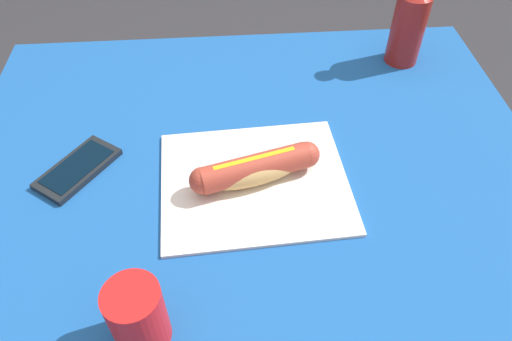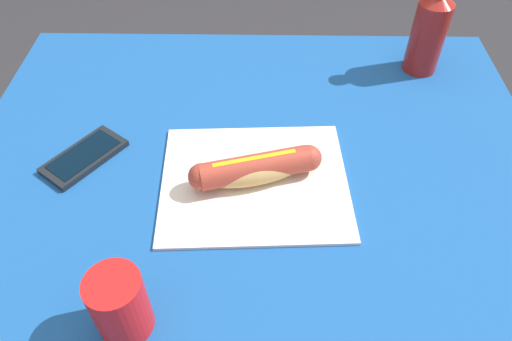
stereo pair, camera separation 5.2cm
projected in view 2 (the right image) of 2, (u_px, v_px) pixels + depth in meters
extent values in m
cylinder|color=brown|center=(111.00, 176.00, 1.35)|extent=(0.07, 0.07, 0.69)
cylinder|color=brown|center=(405.00, 179.00, 1.34)|extent=(0.07, 0.07, 0.69)
cube|color=brown|center=(254.00, 200.00, 0.82)|extent=(0.98, 0.92, 0.03)
cube|color=#19519E|center=(254.00, 193.00, 0.81)|extent=(1.04, 0.98, 0.00)
cube|color=silver|center=(256.00, 181.00, 0.82)|extent=(0.33, 0.28, 0.01)
ellipsoid|color=tan|center=(256.00, 170.00, 0.80)|extent=(0.18, 0.10, 0.05)
cylinder|color=#A83D2D|center=(256.00, 168.00, 0.79)|extent=(0.19, 0.09, 0.05)
sphere|color=#A83D2D|center=(309.00, 158.00, 0.81)|extent=(0.04, 0.04, 0.04)
sphere|color=#A83D2D|center=(201.00, 178.00, 0.78)|extent=(0.04, 0.04, 0.04)
cube|color=yellow|center=(256.00, 159.00, 0.78)|extent=(0.14, 0.04, 0.00)
cube|color=black|center=(84.00, 157.00, 0.85)|extent=(0.14, 0.16, 0.01)
cube|color=black|center=(83.00, 154.00, 0.85)|extent=(0.12, 0.13, 0.00)
cylinder|color=maroon|center=(427.00, 38.00, 0.99)|extent=(0.07, 0.07, 0.15)
cylinder|color=red|center=(120.00, 305.00, 0.61)|extent=(0.07, 0.07, 0.11)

